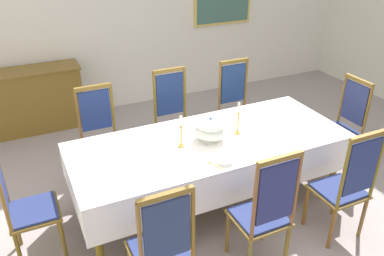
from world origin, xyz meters
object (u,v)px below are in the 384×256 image
at_px(chair_north_c, 237,105).
at_px(sideboard, 31,100).
at_px(chair_south_a, 162,246).
at_px(candlestick_east, 238,121).
at_px(chair_north_b, 174,118).
at_px(candlestick_west, 181,135).
at_px(spoon_secondary, 212,163).
at_px(chair_south_c, 346,185).
at_px(spoon_primary, 263,107).
at_px(chair_north_a, 100,135).
at_px(chair_head_east, 343,124).
at_px(bowl_near_right, 225,160).
at_px(chair_head_west, 23,203).
at_px(chair_south_b, 265,211).
at_px(soup_tureen, 211,129).
at_px(bowl_near_left, 256,108).
at_px(dining_table, 210,146).

relative_size(chair_north_c, sideboard, 0.81).
bearing_deg(chair_south_a, candlestick_east, 38.49).
distance_m(chair_north_b, candlestick_west, 1.06).
bearing_deg(spoon_secondary, chair_south_c, -42.95).
bearing_deg(spoon_primary, chair_north_c, 90.21).
xyz_separation_m(chair_north_a, chair_head_east, (2.67, -0.96, 0.00)).
distance_m(candlestick_west, spoon_secondary, 0.44).
bearing_deg(bowl_near_right, chair_head_west, 166.05).
xyz_separation_m(chair_south_b, candlestick_east, (0.30, 0.96, 0.32)).
relative_size(chair_north_a, chair_head_west, 0.94).
xyz_separation_m(soup_tureen, bowl_near_right, (-0.08, -0.43, -0.10)).
relative_size(chair_south_b, bowl_near_left, 7.43).
bearing_deg(spoon_primary, bowl_near_left, -167.98).
bearing_deg(candlestick_east, chair_south_b, -107.51).
bearing_deg(chair_head_east, bowl_near_right, 102.92).
bearing_deg(dining_table, bowl_near_left, 26.52).
xyz_separation_m(chair_north_c, chair_head_west, (-2.68, -0.96, 0.01)).
xyz_separation_m(chair_south_b, chair_north_c, (0.88, 1.92, -0.01)).
bearing_deg(spoon_primary, chair_south_b, -124.53).
height_order(chair_head_east, sideboard, chair_head_east).
relative_size(chair_north_b, spoon_primary, 6.62).
xyz_separation_m(chair_south_b, spoon_secondary, (-0.20, 0.56, 0.19)).
relative_size(chair_south_b, spoon_secondary, 6.86).
xyz_separation_m(chair_north_a, soup_tureen, (0.90, -0.96, 0.33)).
height_order(chair_north_a, chair_south_c, chair_south_c).
bearing_deg(chair_north_c, spoon_primary, 91.83).
bearing_deg(chair_south_a, chair_south_b, -0.16).
relative_size(chair_north_b, chair_north_c, 1.01).
bearing_deg(candlestick_east, chair_north_b, 107.53).
bearing_deg(chair_south_b, dining_table, 90.59).
xyz_separation_m(candlestick_west, bowl_near_left, (1.11, 0.40, -0.11)).
xyz_separation_m(chair_south_a, candlestick_west, (0.58, 0.96, 0.33)).
relative_size(chair_south_c, chair_north_c, 1.01).
bearing_deg(bowl_near_right, bowl_near_left, 43.38).
relative_size(chair_south_a, chair_north_b, 0.97).
distance_m(chair_south_a, bowl_near_right, 1.00).
height_order(chair_south_a, spoon_primary, chair_south_a).
distance_m(chair_south_a, candlestick_west, 1.17).
height_order(chair_head_east, soup_tureen, chair_head_east).
xyz_separation_m(chair_north_c, spoon_secondary, (-1.08, -1.36, 0.20)).
relative_size(dining_table, bowl_near_right, 17.19).
xyz_separation_m(candlestick_east, bowl_near_right, (-0.39, -0.43, -0.11)).
distance_m(chair_south_a, spoon_secondary, 0.92).
distance_m(chair_head_west, candlestick_west, 1.50).
height_order(chair_north_b, chair_south_c, chair_north_b).
distance_m(dining_table, chair_north_a, 1.32).
relative_size(chair_north_c, soup_tureen, 3.69).
relative_size(candlestick_east, bowl_near_right, 2.12).
bearing_deg(chair_south_c, soup_tureen, 132.72).
relative_size(candlestick_east, spoon_secondary, 1.95).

